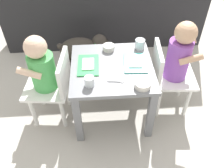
{
  "coord_description": "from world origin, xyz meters",
  "views": [
    {
      "loc": [
        -0.08,
        -1.16,
        1.38
      ],
      "look_at": [
        0.0,
        0.0,
        0.28
      ],
      "focal_mm": 38.42,
      "sensor_mm": 36.0,
      "label": 1
    }
  ],
  "objects_px": {
    "dog": "(82,48)",
    "spoon_by_left_tray": "(118,82)",
    "dining_table": "(112,76)",
    "water_cup_left": "(89,82)",
    "seated_child_left": "(45,71)",
    "cereal_bowl_left_side": "(109,47)",
    "seated_child_right": "(176,59)",
    "food_tray_left": "(88,65)",
    "food_tray_right": "(135,63)",
    "water_cup_right": "(140,44)",
    "veggie_bowl_near": "(143,84)"
  },
  "relations": [
    {
      "from": "seated_child_left",
      "to": "dog",
      "type": "relative_size",
      "value": 1.57
    },
    {
      "from": "dining_table",
      "to": "veggie_bowl_near",
      "type": "xyz_separation_m",
      "value": [
        0.16,
        -0.19,
        0.1
      ]
    },
    {
      "from": "veggie_bowl_near",
      "to": "food_tray_right",
      "type": "bearing_deg",
      "value": 93.31
    },
    {
      "from": "food_tray_left",
      "to": "water_cup_right",
      "type": "height_order",
      "value": "water_cup_right"
    },
    {
      "from": "food_tray_left",
      "to": "food_tray_right",
      "type": "relative_size",
      "value": 1.01
    },
    {
      "from": "water_cup_right",
      "to": "cereal_bowl_left_side",
      "type": "distance_m",
      "value": 0.21
    },
    {
      "from": "dining_table",
      "to": "spoon_by_left_tray",
      "type": "xyz_separation_m",
      "value": [
        0.02,
        -0.14,
        0.09
      ]
    },
    {
      "from": "veggie_bowl_near",
      "to": "seated_child_right",
      "type": "bearing_deg",
      "value": 41.52
    },
    {
      "from": "dog",
      "to": "veggie_bowl_near",
      "type": "relative_size",
      "value": 4.47
    },
    {
      "from": "spoon_by_left_tray",
      "to": "dining_table",
      "type": "bearing_deg",
      "value": 99.21
    },
    {
      "from": "seated_child_right",
      "to": "water_cup_right",
      "type": "bearing_deg",
      "value": 144.93
    },
    {
      "from": "seated_child_left",
      "to": "dog",
      "type": "distance_m",
      "value": 0.59
    },
    {
      "from": "food_tray_left",
      "to": "dog",
      "type": "bearing_deg",
      "value": 97.58
    },
    {
      "from": "spoon_by_left_tray",
      "to": "food_tray_left",
      "type": "bearing_deg",
      "value": 136.22
    },
    {
      "from": "dog",
      "to": "food_tray_right",
      "type": "height_order",
      "value": "food_tray_right"
    },
    {
      "from": "seated_child_left",
      "to": "water_cup_left",
      "type": "bearing_deg",
      "value": -30.2
    },
    {
      "from": "water_cup_right",
      "to": "veggie_bowl_near",
      "type": "relative_size",
      "value": 0.7
    },
    {
      "from": "seated_child_right",
      "to": "food_tray_right",
      "type": "bearing_deg",
      "value": -177.03
    },
    {
      "from": "dining_table",
      "to": "dog",
      "type": "xyz_separation_m",
      "value": [
        -0.21,
        0.52,
        -0.13
      ]
    },
    {
      "from": "seated_child_left",
      "to": "water_cup_right",
      "type": "distance_m",
      "value": 0.65
    },
    {
      "from": "food_tray_left",
      "to": "food_tray_right",
      "type": "xyz_separation_m",
      "value": [
        0.3,
        0.0,
        0.0
      ]
    },
    {
      "from": "seated_child_right",
      "to": "spoon_by_left_tray",
      "type": "xyz_separation_m",
      "value": [
        -0.39,
        -0.18,
        -0.0
      ]
    },
    {
      "from": "food_tray_right",
      "to": "spoon_by_left_tray",
      "type": "bearing_deg",
      "value": -127.31
    },
    {
      "from": "dog",
      "to": "food_tray_right",
      "type": "bearing_deg",
      "value": -53.88
    },
    {
      "from": "spoon_by_left_tray",
      "to": "dog",
      "type": "bearing_deg",
      "value": 109.76
    },
    {
      "from": "spoon_by_left_tray",
      "to": "water_cup_left",
      "type": "bearing_deg",
      "value": -174.41
    },
    {
      "from": "dining_table",
      "to": "water_cup_left",
      "type": "distance_m",
      "value": 0.24
    },
    {
      "from": "food_tray_right",
      "to": "spoon_by_left_tray",
      "type": "xyz_separation_m",
      "value": [
        -0.12,
        -0.16,
        -0.0
      ]
    },
    {
      "from": "seated_child_right",
      "to": "water_cup_right",
      "type": "relative_size",
      "value": 10.68
    },
    {
      "from": "seated_child_left",
      "to": "spoon_by_left_tray",
      "type": "relative_size",
      "value": 6.63
    },
    {
      "from": "food_tray_left",
      "to": "food_tray_right",
      "type": "height_order",
      "value": "same"
    },
    {
      "from": "dining_table",
      "to": "food_tray_left",
      "type": "height_order",
      "value": "food_tray_left"
    },
    {
      "from": "dog",
      "to": "spoon_by_left_tray",
      "type": "bearing_deg",
      "value": -70.24
    },
    {
      "from": "water_cup_right",
      "to": "water_cup_left",
      "type": "bearing_deg",
      "value": -134.95
    },
    {
      "from": "food_tray_left",
      "to": "spoon_by_left_tray",
      "type": "xyz_separation_m",
      "value": [
        0.17,
        -0.16,
        -0.0
      ]
    },
    {
      "from": "seated_child_left",
      "to": "food_tray_left",
      "type": "bearing_deg",
      "value": 3.91
    },
    {
      "from": "seated_child_right",
      "to": "dog",
      "type": "bearing_deg",
      "value": 142.67
    },
    {
      "from": "cereal_bowl_left_side",
      "to": "seated_child_right",
      "type": "bearing_deg",
      "value": -18.84
    },
    {
      "from": "water_cup_right",
      "to": "veggie_bowl_near",
      "type": "xyz_separation_m",
      "value": [
        -0.04,
        -0.38,
        -0.01
      ]
    },
    {
      "from": "food_tray_left",
      "to": "seated_child_left",
      "type": "bearing_deg",
      "value": -176.09
    },
    {
      "from": "dining_table",
      "to": "cereal_bowl_left_side",
      "type": "bearing_deg",
      "value": 92.85
    },
    {
      "from": "food_tray_right",
      "to": "cereal_bowl_left_side",
      "type": "bearing_deg",
      "value": 134.49
    },
    {
      "from": "veggie_bowl_near",
      "to": "seated_child_left",
      "type": "bearing_deg",
      "value": 161.29
    },
    {
      "from": "dining_table",
      "to": "water_cup_left",
      "type": "xyz_separation_m",
      "value": [
        -0.14,
        -0.16,
        0.11
      ]
    },
    {
      "from": "dog",
      "to": "water_cup_left",
      "type": "xyz_separation_m",
      "value": [
        0.07,
        -0.68,
        0.24
      ]
    },
    {
      "from": "water_cup_left",
      "to": "cereal_bowl_left_side",
      "type": "xyz_separation_m",
      "value": [
        0.13,
        0.34,
        -0.01
      ]
    },
    {
      "from": "food_tray_left",
      "to": "veggie_bowl_near",
      "type": "distance_m",
      "value": 0.38
    },
    {
      "from": "dining_table",
      "to": "water_cup_right",
      "type": "relative_size",
      "value": 7.87
    },
    {
      "from": "dog",
      "to": "water_cup_left",
      "type": "relative_size",
      "value": 7.04
    },
    {
      "from": "seated_child_right",
      "to": "food_tray_left",
      "type": "relative_size",
      "value": 3.31
    }
  ]
}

